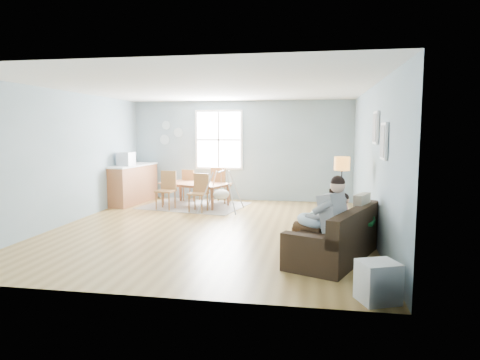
% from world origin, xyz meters
% --- Properties ---
extents(room, '(8.40, 9.40, 3.90)m').
position_xyz_m(room, '(0.00, 0.00, 2.42)').
color(room, olive).
extents(window, '(1.32, 0.08, 1.62)m').
position_xyz_m(window, '(-0.60, 3.46, 1.65)').
color(window, white).
rests_on(window, room).
extents(pictures, '(0.05, 1.34, 0.74)m').
position_xyz_m(pictures, '(2.97, -1.05, 1.85)').
color(pictures, white).
rests_on(pictures, room).
extents(wall_plates, '(0.67, 0.02, 0.66)m').
position_xyz_m(wall_plates, '(-2.00, 3.47, 1.83)').
color(wall_plates, '#A4BEC5').
rests_on(wall_plates, room).
extents(sofa, '(1.50, 2.09, 0.78)m').
position_xyz_m(sofa, '(2.34, -1.64, 0.28)').
color(sofa, black).
rests_on(sofa, room).
extents(green_throw, '(1.05, 0.95, 0.04)m').
position_xyz_m(green_throw, '(2.52, -1.02, 0.50)').
color(green_throw, '#135323').
rests_on(green_throw, sofa).
extents(beige_pillow, '(0.30, 0.47, 0.46)m').
position_xyz_m(beige_pillow, '(2.72, -1.25, 0.70)').
color(beige_pillow, tan).
rests_on(beige_pillow, sofa).
extents(father, '(0.97, 0.77, 1.28)m').
position_xyz_m(father, '(2.12, -1.84, 0.68)').
color(father, gray).
rests_on(father, sofa).
extents(nursing_pillow, '(0.62, 0.61, 0.20)m').
position_xyz_m(nursing_pillow, '(1.99, -1.79, 0.60)').
color(nursing_pillow, '#A7BDD0').
rests_on(nursing_pillow, father).
extents(infant, '(0.17, 0.36, 0.13)m').
position_xyz_m(infant, '(1.99, -1.75, 0.69)').
color(infant, white).
rests_on(infant, nursing_pillow).
extents(toddler, '(0.52, 0.35, 0.77)m').
position_xyz_m(toddler, '(2.34, -1.44, 0.66)').
color(toddler, white).
rests_on(toddler, sofa).
extents(floor_lamp, '(0.29, 0.29, 1.42)m').
position_xyz_m(floor_lamp, '(2.49, 0.15, 1.17)').
color(floor_lamp, black).
rests_on(floor_lamp, room).
extents(storage_cube, '(0.52, 0.50, 0.46)m').
position_xyz_m(storage_cube, '(2.69, -3.20, 0.23)').
color(storage_cube, white).
rests_on(storage_cube, room).
extents(rug, '(2.75, 2.29, 0.01)m').
position_xyz_m(rug, '(-0.99, 2.35, 0.01)').
color(rug, '#A09A92').
rests_on(rug, room).
extents(dining_table, '(1.87, 1.41, 0.58)m').
position_xyz_m(dining_table, '(-0.99, 2.35, 0.29)').
color(dining_table, brown).
rests_on(dining_table, rug).
extents(chair_sw, '(0.46, 0.46, 0.92)m').
position_xyz_m(chair_sw, '(-1.54, 1.85, 0.52)').
color(chair_sw, olive).
rests_on(chair_sw, rug).
extents(chair_se, '(0.46, 0.46, 0.89)m').
position_xyz_m(chair_se, '(-0.67, 1.67, 0.50)').
color(chair_se, olive).
rests_on(chair_se, rug).
extents(chair_nw, '(0.48, 0.48, 0.86)m').
position_xyz_m(chair_nw, '(-1.31, 3.03, 0.49)').
color(chair_nw, olive).
rests_on(chair_nw, rug).
extents(chair_ne, '(0.51, 0.51, 0.95)m').
position_xyz_m(chair_ne, '(-0.44, 2.85, 0.54)').
color(chair_ne, olive).
rests_on(chair_ne, rug).
extents(counter, '(0.74, 1.87, 1.02)m').
position_xyz_m(counter, '(-2.70, 2.50, 0.51)').
color(counter, brown).
rests_on(counter, room).
extents(monitor, '(0.40, 0.39, 0.34)m').
position_xyz_m(monitor, '(-2.73, 2.16, 1.19)').
color(monitor, '#B9B8BE').
rests_on(monitor, counter).
extents(baby_swing, '(0.96, 0.97, 0.95)m').
position_xyz_m(baby_swing, '(-0.17, 1.75, 0.43)').
color(baby_swing, '#B9B8BE').
rests_on(baby_swing, room).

